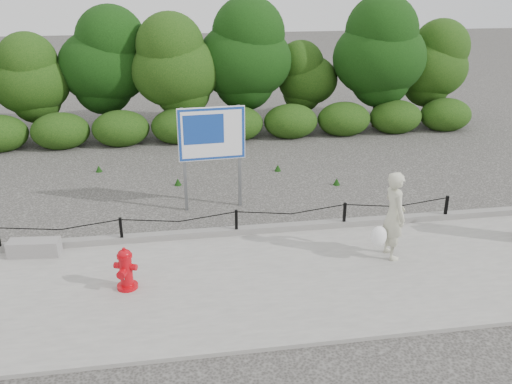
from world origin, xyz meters
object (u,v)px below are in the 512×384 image
object	(u,v)px
advertising_sign	(212,138)
fire_hydrant	(126,269)
pedestrian	(393,217)
concrete_block	(34,248)

from	to	relation	value
advertising_sign	fire_hydrant	bearing A→B (deg)	-121.72
fire_hydrant	pedestrian	distance (m)	5.33
concrete_block	advertising_sign	bearing A→B (deg)	26.91
fire_hydrant	pedestrian	size ratio (longest dim) A/B	0.45
fire_hydrant	pedestrian	xyz separation A→B (m)	(5.29, 0.37, 0.50)
pedestrian	concrete_block	size ratio (longest dim) A/B	1.78
pedestrian	advertising_sign	world-z (taller)	advertising_sign
concrete_block	fire_hydrant	bearing A→B (deg)	-39.46
fire_hydrant	concrete_block	xyz separation A→B (m)	(-1.96, 1.62, -0.23)
pedestrian	fire_hydrant	bearing A→B (deg)	90.96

